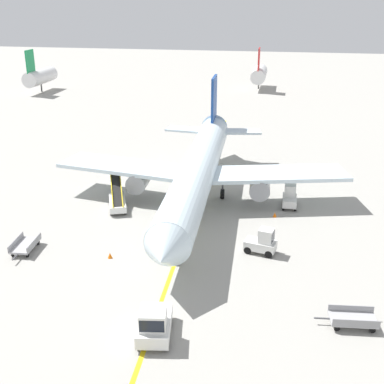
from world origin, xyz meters
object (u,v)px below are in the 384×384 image
Objects in this scene: baggage_tug_near_wing at (262,242)px; baggage_cart_loaded at (353,319)px; airliner at (199,169)px; safety_cone_nose_left at (275,215)px; ground_crew_marshaller at (153,237)px; baggage_cart_empty_trailing at (25,245)px; safety_cone_wingtip_left at (110,255)px; safety_cone_nose_right at (198,195)px; pushback_tug at (154,323)px; belt_loader_forward_hold at (117,201)px; baggage_tug_by_cargo_door at (290,197)px.

baggage_cart_loaded is at bearing -54.38° from baggage_tug_near_wing.
airliner is at bearing 126.12° from baggage_tug_near_wing.
airliner reaches higher than safety_cone_nose_left.
ground_crew_marshaller reaches higher than safety_cone_nose_left.
baggage_tug_near_wing is 10.25m from baggage_cart_loaded.
baggage_cart_empty_trailing is 6.99m from safety_cone_wingtip_left.
baggage_tug_near_wing is 12.56m from safety_cone_nose_right.
belt_loader_forward_hold is (-8.27, 17.94, -0.22)m from pushback_tug.
belt_loader_forward_hold is at bearing -159.24° from airliner.
baggage_cart_loaded is at bearing -17.11° from safety_cone_wingtip_left.
airliner is at bearing 68.25° from safety_cone_wingtip_left.
safety_cone_wingtip_left is at bearing -140.05° from ground_crew_marshaller.
baggage_tug_by_cargo_door is 0.47× the size of belt_loader_forward_hold.
baggage_tug_near_wing and baggage_tug_by_cargo_door have the same top height.
belt_loader_forward_hold is 24.72m from baggage_cart_loaded.
airliner is at bearing 125.88° from baggage_cart_loaded.
baggage_cart_loaded is 16.52m from ground_crew_marshaller.
baggage_tug_near_wing is 5.96× the size of safety_cone_nose_left.
safety_cone_nose_right and safety_cone_wingtip_left have the same top height.
baggage_cart_empty_trailing is 17.72m from safety_cone_nose_right.
baggage_cart_empty_trailing is at bearing -179.53° from safety_cone_wingtip_left.
baggage_tug_near_wing is 8.67m from ground_crew_marshaller.
ground_crew_marshaller is at bearing 152.16° from baggage_cart_loaded.
safety_cone_nose_left is (19.21, 10.10, -0.25)m from baggage_cart_empty_trailing.
baggage_cart_loaded is 8.68× the size of safety_cone_nose_right.
baggage_cart_loaded is (12.60, -17.42, -2.95)m from airliner.
belt_loader_forward_hold is (-15.99, -3.47, -0.15)m from baggage_tug_by_cargo_door.
baggage_cart_loaded is (19.90, -14.66, -0.31)m from belt_loader_forward_hold.
baggage_cart_empty_trailing is 2.24× the size of ground_crew_marshaller.
safety_cone_nose_right is (-1.25, 22.06, -0.77)m from pushback_tug.
ground_crew_marshaller is at bearing -98.84° from safety_cone_nose_right.
ground_crew_marshaller reaches higher than baggage_cart_empty_trailing.
safety_cone_wingtip_left is (-4.53, -13.41, 0.00)m from safety_cone_nose_right.
belt_loader_forward_hold is at bearing 114.74° from pushback_tug.
baggage_cart_empty_trailing is at bearing 167.74° from baggage_cart_loaded.
baggage_tug_by_cargo_door is 5.46× the size of safety_cone_wingtip_left.
baggage_cart_empty_trailing is (-24.40, 5.30, 0.00)m from baggage_cart_loaded.
baggage_tug_near_wing reaches higher than safety_cone_wingtip_left.
baggage_cart_loaded is at bearing 15.77° from pushback_tug.
airliner is 8.24m from belt_loader_forward_hold.
belt_loader_forward_hold reaches higher than pushback_tug.
pushback_tug is 12.92m from baggage_tug_near_wing.
baggage_tug_by_cargo_door is 5.46× the size of safety_cone_nose_left.
baggage_tug_near_wing is (5.67, 11.61, -0.07)m from pushback_tug.
baggage_cart_empty_trailing is (-12.76, 8.59, -0.53)m from pushback_tug.
safety_cone_nose_left is at bearing 70.97° from pushback_tug.
safety_cone_nose_left is at bearing 27.73° from baggage_cart_empty_trailing.
belt_loader_forward_hold reaches higher than safety_cone_nose_right.
pushback_tug reaches higher than baggage_tug_by_cargo_door.
baggage_cart_loaded is 24.97m from baggage_cart_empty_trailing.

